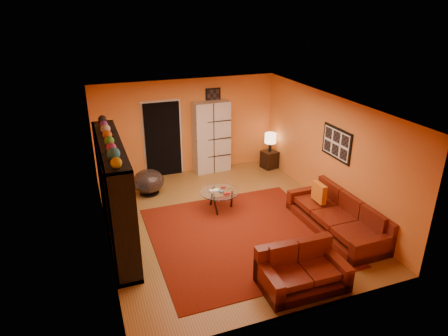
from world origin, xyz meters
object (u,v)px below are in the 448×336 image
object	(u,v)px
tv	(117,195)
coffee_table	(220,193)
loveseat	(300,269)
side_table	(269,159)
storage_cabinet	(211,137)
entertainment_unit	(115,194)
sofa	(340,217)
bowl_chair	(148,181)
table_lamp	(270,139)

from	to	relation	value
tv	coffee_table	xyz separation A→B (m)	(2.28, 0.48, -0.58)
loveseat	side_table	xyz separation A→B (m)	(1.81, 4.82, -0.04)
side_table	storage_cabinet	bearing A→B (deg)	166.23
entertainment_unit	tv	xyz separation A→B (m)	(0.05, 0.05, -0.05)
entertainment_unit	sofa	xyz separation A→B (m)	(4.42, -1.16, -0.77)
tv	sofa	size ratio (longest dim) A/B	0.39
sofa	coffee_table	bearing A→B (deg)	140.13
storage_cabinet	bowl_chair	bearing A→B (deg)	-158.85
entertainment_unit	coffee_table	bearing A→B (deg)	12.84
coffee_table	side_table	distance (m)	2.89
storage_cabinet	bowl_chair	world-z (taller)	storage_cabinet
coffee_table	side_table	xyz separation A→B (m)	(2.19, 1.87, -0.16)
entertainment_unit	bowl_chair	distance (m)	2.26
storage_cabinet	loveseat	bearing A→B (deg)	-95.09
bowl_chair	sofa	bearing A→B (deg)	-41.59
sofa	side_table	xyz separation A→B (m)	(0.11, 3.56, -0.03)
tv	sofa	bearing A→B (deg)	-105.51
storage_cabinet	bowl_chair	xyz separation A→B (m)	(-1.95, -0.88, -0.66)
storage_cabinet	side_table	size ratio (longest dim) A/B	3.97
tv	loveseat	world-z (taller)	tv
sofa	entertainment_unit	bearing A→B (deg)	164.47
coffee_table	table_lamp	size ratio (longest dim) A/B	1.68
loveseat	tv	bearing A→B (deg)	48.06
tv	coffee_table	distance (m)	2.40
tv	coffee_table	size ratio (longest dim) A/B	1.06
tv	sofa	world-z (taller)	tv
coffee_table	side_table	world-z (taller)	side_table
coffee_table	side_table	size ratio (longest dim) A/B	1.81
coffee_table	side_table	bearing A→B (deg)	40.46
loveseat	bowl_chair	size ratio (longest dim) A/B	1.85
side_table	table_lamp	size ratio (longest dim) A/B	0.93
table_lamp	entertainment_unit	bearing A→B (deg)	-152.04
sofa	loveseat	distance (m)	2.11
side_table	table_lamp	world-z (taller)	table_lamp
entertainment_unit	side_table	distance (m)	5.19
loveseat	storage_cabinet	world-z (taller)	storage_cabinet
side_table	tv	bearing A→B (deg)	-152.28
coffee_table	storage_cabinet	xyz separation A→B (m)	(0.57, 2.27, 0.58)
tv	table_lamp	bearing A→B (deg)	-62.28
storage_cabinet	tv	bearing A→B (deg)	-139.13
entertainment_unit	side_table	world-z (taller)	entertainment_unit
sofa	table_lamp	distance (m)	3.62
entertainment_unit	coffee_table	world-z (taller)	entertainment_unit
side_table	table_lamp	distance (m)	0.63
tv	coffee_table	bearing A→B (deg)	-78.09
loveseat	side_table	size ratio (longest dim) A/B	2.88
tv	storage_cabinet	world-z (taller)	storage_cabinet
coffee_table	storage_cabinet	size ratio (longest dim) A/B	0.46
side_table	coffee_table	bearing A→B (deg)	-139.54
bowl_chair	entertainment_unit	bearing A→B (deg)	-116.24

